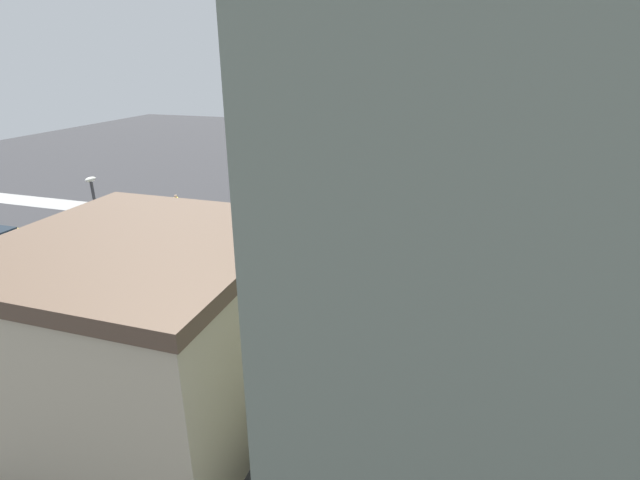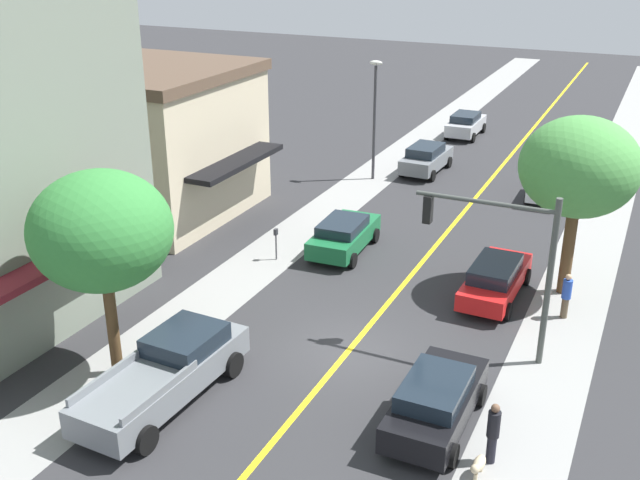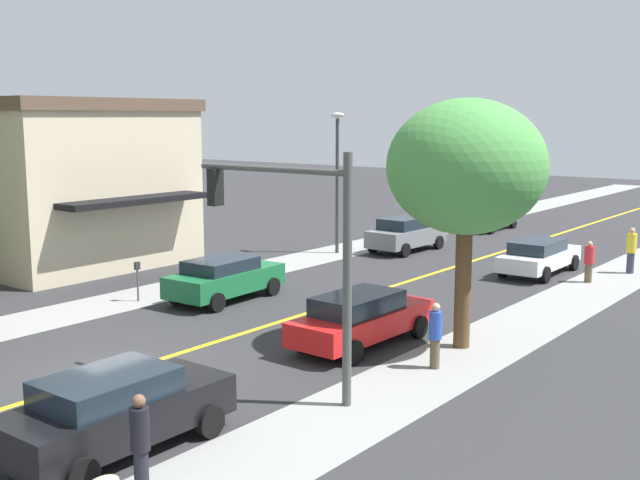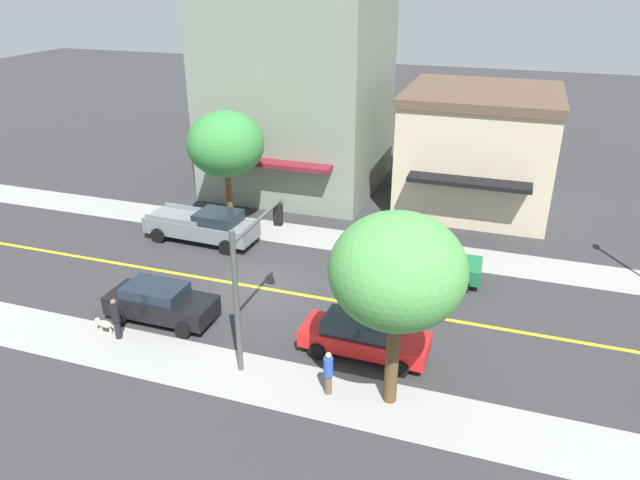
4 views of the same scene
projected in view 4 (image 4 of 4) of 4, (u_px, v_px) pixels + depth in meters
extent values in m
plane|color=#2D2D30|center=(257.00, 287.00, 27.06)|extent=(140.00, 140.00, 0.00)
cube|color=gray|center=(302.00, 235.00, 32.31)|extent=(2.64, 126.00, 0.01)
cube|color=gray|center=(189.00, 364.00, 21.82)|extent=(2.64, 126.00, 0.01)
cube|color=yellow|center=(257.00, 287.00, 27.06)|extent=(0.20, 126.00, 0.00)
cube|color=gray|center=(299.00, 77.00, 37.01)|extent=(10.17, 10.18, 14.14)
cube|color=maroon|center=(266.00, 163.00, 33.84)|extent=(1.05, 7.74, 0.24)
cube|color=beige|center=(477.00, 153.00, 35.34)|extent=(8.57, 8.49, 6.49)
cube|color=brown|center=(484.00, 94.00, 33.87)|extent=(8.87, 8.79, 0.50)
cube|color=black|center=(469.00, 182.00, 31.19)|extent=(1.31, 6.46, 0.24)
cylinder|color=brown|center=(230.00, 200.00, 32.73)|extent=(0.35, 0.35, 3.25)
ellipsoid|color=#337F38|center=(226.00, 144.00, 31.40)|extent=(4.13, 4.13, 3.51)
cylinder|color=brown|center=(392.00, 359.00, 19.31)|extent=(0.45, 0.45, 3.36)
ellipsoid|color=#4C9947|center=(398.00, 271.00, 17.93)|extent=(4.26, 4.26, 3.62)
cylinder|color=yellow|center=(247.00, 226.00, 32.70)|extent=(0.24, 0.24, 0.59)
sphere|color=#B2B2B7|center=(246.00, 220.00, 32.55)|extent=(0.22, 0.22, 0.22)
cylinder|color=#B2B2B7|center=(248.00, 224.00, 32.84)|extent=(0.10, 0.10, 0.10)
cylinder|color=#B2B2B7|center=(245.00, 227.00, 32.55)|extent=(0.10, 0.10, 0.10)
cylinder|color=#4C4C51|center=(400.00, 243.00, 30.06)|extent=(0.07, 0.07, 1.11)
cube|color=#2D2D33|center=(401.00, 231.00, 29.77)|extent=(0.12, 0.18, 0.26)
cylinder|color=#474C47|center=(237.00, 304.00, 20.37)|extent=(0.20, 0.20, 5.54)
cylinder|color=#474C47|center=(259.00, 219.00, 21.26)|extent=(4.33, 0.14, 0.14)
cube|color=black|center=(278.00, 214.00, 22.98)|extent=(0.26, 0.32, 0.90)
sphere|color=red|center=(278.00, 207.00, 22.86)|extent=(0.20, 0.20, 0.20)
sphere|color=yellow|center=(278.00, 214.00, 22.98)|extent=(0.20, 0.20, 0.20)
sphere|color=green|center=(278.00, 221.00, 23.11)|extent=(0.20, 0.20, 0.20)
cube|color=red|center=(364.00, 339.00, 22.13)|extent=(1.81, 4.83, 0.65)
cube|color=#19232D|center=(359.00, 325.00, 21.95)|extent=(1.55, 2.62, 0.51)
cylinder|color=black|center=(410.00, 343.00, 22.50)|extent=(0.23, 0.64, 0.64)
cylinder|color=black|center=(400.00, 368.00, 21.05)|extent=(0.23, 0.64, 0.64)
cylinder|color=black|center=(332.00, 327.00, 23.48)|extent=(0.23, 0.64, 0.64)
cylinder|color=black|center=(317.00, 351.00, 22.02)|extent=(0.23, 0.64, 0.64)
cube|color=#196638|center=(433.00, 266.00, 27.52)|extent=(2.02, 4.47, 0.73)
cube|color=#19232D|center=(429.00, 254.00, 27.34)|extent=(1.71, 2.44, 0.43)
cylinder|color=black|center=(465.00, 268.00, 28.11)|extent=(0.25, 0.65, 0.64)
cylinder|color=black|center=(463.00, 286.00, 26.52)|extent=(0.25, 0.65, 0.64)
cylinder|color=black|center=(405.00, 260.00, 28.83)|extent=(0.25, 0.65, 0.64)
cylinder|color=black|center=(399.00, 277.00, 27.24)|extent=(0.25, 0.65, 0.64)
cube|color=black|center=(162.00, 305.00, 24.30)|extent=(1.83, 4.51, 0.77)
cube|color=#19232D|center=(155.00, 291.00, 24.11)|extent=(1.60, 2.44, 0.48)
cylinder|color=black|center=(205.00, 308.00, 24.81)|extent=(0.22, 0.64, 0.64)
cylinder|color=black|center=(183.00, 331.00, 23.25)|extent=(0.22, 0.64, 0.64)
cylinder|color=black|center=(145.00, 296.00, 25.68)|extent=(0.22, 0.64, 0.64)
cylinder|color=black|center=(119.00, 318.00, 24.11)|extent=(0.22, 0.64, 0.64)
cube|color=slate|center=(201.00, 227.00, 31.32)|extent=(2.22, 6.14, 0.84)
cube|color=#19232D|center=(218.00, 217.00, 30.67)|extent=(1.90, 2.26, 0.56)
cube|color=slate|center=(190.00, 208.00, 32.25)|extent=(0.23, 3.16, 0.24)
cube|color=slate|center=(171.00, 220.00, 30.72)|extent=(0.23, 3.16, 0.24)
cylinder|color=black|center=(245.00, 232.00, 31.66)|extent=(0.31, 0.81, 0.80)
cylinder|color=black|center=(227.00, 247.00, 29.99)|extent=(0.31, 0.81, 0.80)
cylinder|color=black|center=(179.00, 222.00, 32.99)|extent=(0.31, 0.81, 0.80)
cylinder|color=black|center=(158.00, 235.00, 31.33)|extent=(0.31, 0.81, 0.80)
cylinder|color=brown|center=(328.00, 384.00, 20.16)|extent=(0.25, 0.25, 0.77)
cylinder|color=#284CB2|center=(328.00, 367.00, 19.85)|extent=(0.33, 0.33, 0.70)
sphere|color=tan|center=(328.00, 355.00, 19.66)|extent=(0.22, 0.22, 0.22)
cylinder|color=black|center=(118.00, 329.00, 23.18)|extent=(0.25, 0.25, 0.81)
cylinder|color=black|center=(115.00, 313.00, 22.85)|extent=(0.33, 0.33, 0.74)
sphere|color=brown|center=(113.00, 302.00, 22.65)|extent=(0.23, 0.23, 0.23)
ellipsoid|color=#C6B28C|center=(105.00, 324.00, 23.50)|extent=(0.33, 0.68, 0.29)
sphere|color=#C6B28C|center=(97.00, 320.00, 23.58)|extent=(0.23, 0.23, 0.23)
cylinder|color=#C6B28C|center=(101.00, 329.00, 23.69)|extent=(0.10, 0.10, 0.26)
cylinder|color=#C6B28C|center=(111.00, 331.00, 23.54)|extent=(0.10, 0.10, 0.26)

